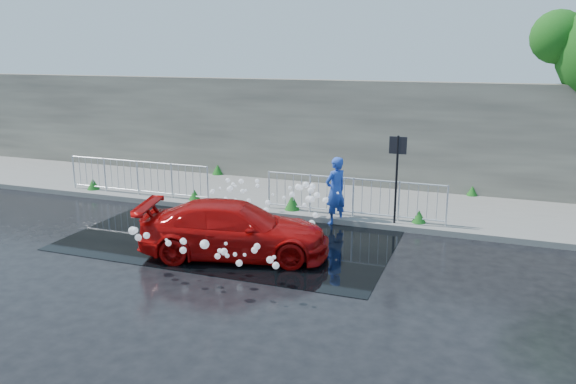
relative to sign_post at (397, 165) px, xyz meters
name	(u,v)px	position (x,y,z in m)	size (l,w,h in m)	color
ground	(198,247)	(-4.20, -3.10, -1.72)	(90.00, 90.00, 0.00)	black
pavement	(274,195)	(-4.20, 1.90, -1.65)	(30.00, 4.00, 0.15)	slate
curb	(249,211)	(-4.20, -0.10, -1.64)	(30.00, 0.25, 0.16)	slate
retaining_wall	(297,130)	(-4.20, 4.10, 0.18)	(30.00, 0.60, 3.50)	#534E46
puddle	(234,237)	(-3.70, -2.10, -1.72)	(8.00, 5.00, 0.01)	black
sign_post	(397,165)	(0.00, 0.00, 0.00)	(0.45, 0.06, 2.50)	black
railing_left	(138,176)	(-8.20, 0.25, -0.99)	(5.05, 0.05, 1.10)	silver
railing_right	(353,196)	(-1.20, 0.25, -0.99)	(5.05, 0.05, 1.10)	silver
weeds	(262,191)	(-4.38, 1.35, -1.39)	(12.17, 3.93, 0.45)	#175719
water_spray	(255,212)	(-3.08, -2.22, -0.96)	(3.68, 5.58, 0.97)	white
red_car	(235,229)	(-3.11, -3.28, -1.09)	(1.76, 4.34, 1.26)	#A70706
person	(336,191)	(-1.61, -0.10, -0.80)	(0.68, 0.44, 1.86)	blue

